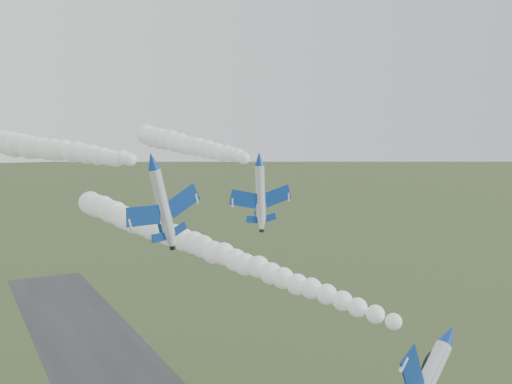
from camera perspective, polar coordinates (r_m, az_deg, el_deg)
jet_lead at (r=61.04m, az=18.81°, el=-13.43°), size 7.84×13.74×8.93m
smoke_trail_jet_lead at (r=86.50m, az=-5.78°, el=-5.30°), size 25.60×72.02×4.48m
jet_pair_left at (r=74.63m, az=-10.31°, el=3.11°), size 11.17×13.49×4.03m
smoke_trail_jet_pair_left at (r=100.86m, az=-19.47°, el=3.99°), size 15.29×51.53×4.48m
jet_pair_right at (r=79.51m, az=0.35°, el=3.36°), size 9.48×11.39×2.82m
smoke_trail_jet_pair_right at (r=112.77m, az=-7.25°, el=4.83°), size 7.22×65.82×4.67m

